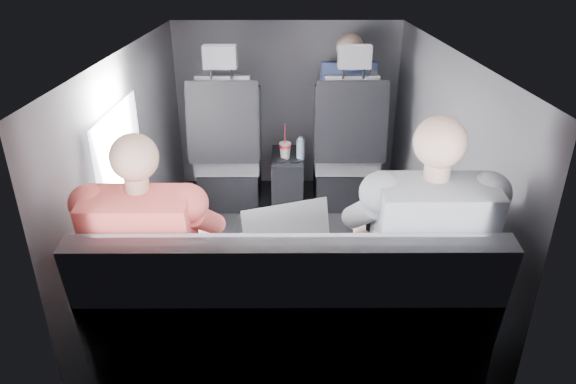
{
  "coord_description": "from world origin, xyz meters",
  "views": [
    {
      "loc": [
        -0.01,
        -2.82,
        1.83
      ],
      "look_at": [
        0.0,
        -0.05,
        0.53
      ],
      "focal_mm": 32.0,
      "sensor_mm": 36.0,
      "label": 1
    }
  ],
  "objects_px": {
    "front_seat_left": "(228,157)",
    "laptop_white": "(159,235)",
    "front_seat_right": "(346,157)",
    "soda_cup": "(285,150)",
    "water_bottle": "(301,149)",
    "laptop_silver": "(287,238)",
    "rear_bench": "(289,335)",
    "passenger_rear_left": "(156,261)",
    "passenger_rear_right": "(417,255)",
    "laptop_black": "(398,238)",
    "center_console": "(287,179)",
    "passenger_front_right": "(347,103)"
  },
  "relations": [
    {
      "from": "front_seat_right",
      "to": "passenger_front_right",
      "type": "height_order",
      "value": "passenger_front_right"
    },
    {
      "from": "rear_bench",
      "to": "passenger_rear_left",
      "type": "distance_m",
      "value": 0.66
    },
    {
      "from": "rear_bench",
      "to": "passenger_rear_left",
      "type": "height_order",
      "value": "passenger_rear_left"
    },
    {
      "from": "laptop_white",
      "to": "rear_bench",
      "type": "bearing_deg",
      "value": -27.7
    },
    {
      "from": "soda_cup",
      "to": "passenger_rear_right",
      "type": "distance_m",
      "value": 1.89
    },
    {
      "from": "laptop_silver",
      "to": "water_bottle",
      "type": "bearing_deg",
      "value": 86.27
    },
    {
      "from": "laptop_white",
      "to": "passenger_front_right",
      "type": "relative_size",
      "value": 0.38
    },
    {
      "from": "front_seat_right",
      "to": "laptop_white",
      "type": "relative_size",
      "value": 3.89
    },
    {
      "from": "front_seat_right",
      "to": "soda_cup",
      "type": "height_order",
      "value": "front_seat_right"
    },
    {
      "from": "passenger_rear_left",
      "to": "passenger_rear_right",
      "type": "xyz_separation_m",
      "value": [
        1.11,
        -0.0,
        0.02
      ]
    },
    {
      "from": "laptop_black",
      "to": "passenger_rear_right",
      "type": "relative_size",
      "value": 0.28
    },
    {
      "from": "front_seat_left",
      "to": "laptop_black",
      "type": "relative_size",
      "value": 3.48
    },
    {
      "from": "front_seat_right",
      "to": "laptop_black",
      "type": "relative_size",
      "value": 3.48
    },
    {
      "from": "soda_cup",
      "to": "front_seat_left",
      "type": "bearing_deg",
      "value": 177.89
    },
    {
      "from": "rear_bench",
      "to": "front_seat_right",
      "type": "bearing_deg",
      "value": 76.69
    },
    {
      "from": "laptop_white",
      "to": "laptop_black",
      "type": "xyz_separation_m",
      "value": [
        1.11,
        -0.04,
        0.0
      ]
    },
    {
      "from": "water_bottle",
      "to": "passenger_rear_left",
      "type": "height_order",
      "value": "passenger_rear_left"
    },
    {
      "from": "water_bottle",
      "to": "laptop_silver",
      "type": "relative_size",
      "value": 0.37
    },
    {
      "from": "front_seat_right",
      "to": "water_bottle",
      "type": "distance_m",
      "value": 0.36
    },
    {
      "from": "rear_bench",
      "to": "water_bottle",
      "type": "distance_m",
      "value": 1.88
    },
    {
      "from": "center_console",
      "to": "rear_bench",
      "type": "distance_m",
      "value": 1.94
    },
    {
      "from": "laptop_silver",
      "to": "passenger_rear_left",
      "type": "distance_m",
      "value": 0.59
    },
    {
      "from": "rear_bench",
      "to": "laptop_silver",
      "type": "relative_size",
      "value": 3.44
    },
    {
      "from": "passenger_rear_right",
      "to": "water_bottle",
      "type": "bearing_deg",
      "value": 104.12
    },
    {
      "from": "laptop_silver",
      "to": "passenger_rear_right",
      "type": "xyz_separation_m",
      "value": [
        0.55,
        -0.18,
        0.02
      ]
    },
    {
      "from": "rear_bench",
      "to": "passenger_front_right",
      "type": "distance_m",
      "value": 2.25
    },
    {
      "from": "front_seat_left",
      "to": "laptop_white",
      "type": "relative_size",
      "value": 3.89
    },
    {
      "from": "front_seat_left",
      "to": "laptop_white",
      "type": "bearing_deg",
      "value": -95.53
    },
    {
      "from": "laptop_white",
      "to": "laptop_black",
      "type": "relative_size",
      "value": 0.9
    },
    {
      "from": "rear_bench",
      "to": "soda_cup",
      "type": "bearing_deg",
      "value": 90.49
    },
    {
      "from": "laptop_black",
      "to": "passenger_rear_left",
      "type": "bearing_deg",
      "value": -170.35
    },
    {
      "from": "rear_bench",
      "to": "passenger_front_right",
      "type": "relative_size",
      "value": 1.87
    },
    {
      "from": "soda_cup",
      "to": "front_seat_right",
      "type": "bearing_deg",
      "value": 1.96
    },
    {
      "from": "front_seat_left",
      "to": "passenger_rear_left",
      "type": "relative_size",
      "value": 1.02
    },
    {
      "from": "front_seat_right",
      "to": "laptop_silver",
      "type": "distance_m",
      "value": 1.71
    },
    {
      "from": "laptop_black",
      "to": "passenger_front_right",
      "type": "xyz_separation_m",
      "value": [
        -0.04,
        1.88,
        0.12
      ]
    },
    {
      "from": "front_seat_right",
      "to": "passenger_rear_left",
      "type": "xyz_separation_m",
      "value": [
        -1.02,
        -1.81,
        0.23
      ]
    },
    {
      "from": "laptop_white",
      "to": "laptop_black",
      "type": "bearing_deg",
      "value": -2.06
    },
    {
      "from": "water_bottle",
      "to": "laptop_silver",
      "type": "height_order",
      "value": "laptop_silver"
    },
    {
      "from": "front_seat_right",
      "to": "passenger_rear_left",
      "type": "relative_size",
      "value": 1.02
    },
    {
      "from": "front_seat_right",
      "to": "rear_bench",
      "type": "height_order",
      "value": "front_seat_right"
    },
    {
      "from": "laptop_silver",
      "to": "rear_bench",
      "type": "bearing_deg",
      "value": -89.06
    },
    {
      "from": "laptop_silver",
      "to": "passenger_rear_right",
      "type": "relative_size",
      "value": 0.36
    },
    {
      "from": "passenger_rear_right",
      "to": "front_seat_left",
      "type": "bearing_deg",
      "value": 118.88
    },
    {
      "from": "rear_bench",
      "to": "laptop_black",
      "type": "height_order",
      "value": "rear_bench"
    },
    {
      "from": "water_bottle",
      "to": "passenger_rear_right",
      "type": "xyz_separation_m",
      "value": [
        0.45,
        -1.78,
        0.18
      ]
    },
    {
      "from": "front_seat_right",
      "to": "passenger_rear_right",
      "type": "bearing_deg",
      "value": -86.92
    },
    {
      "from": "laptop_white",
      "to": "water_bottle",
      "type": "bearing_deg",
      "value": 65.67
    },
    {
      "from": "center_console",
      "to": "passenger_rear_right",
      "type": "xyz_separation_m",
      "value": [
        0.55,
        -1.85,
        0.46
      ]
    },
    {
      "from": "center_console",
      "to": "soda_cup",
      "type": "bearing_deg",
      "value": -106.19
    }
  ]
}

